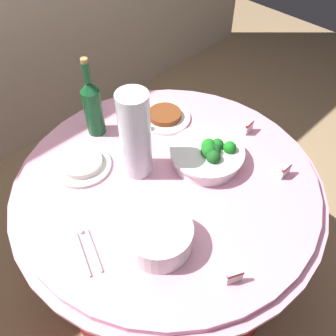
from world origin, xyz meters
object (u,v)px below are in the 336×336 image
food_plate_rice (82,164)px  label_placard_rear (249,127)px  food_plate_stir_fry (165,116)px  label_placard_front (235,277)px  wine_bottle (93,106)px  plate_stack (159,236)px  decorative_fruit_vase (136,140)px  label_placard_mid (286,170)px  serving_tongs (88,250)px  broccoli_bowl (208,155)px

food_plate_rice → label_placard_rear: bearing=-28.0°
food_plate_stir_fry → label_placard_front: bearing=-119.1°
wine_bottle → label_placard_front: wine_bottle is taller
food_plate_stir_fry → food_plate_rice: same height
label_placard_front → label_placard_rear: size_ratio=1.00×
plate_stack → label_placard_front: 0.25m
label_placard_rear → plate_stack: bearing=-168.8°
decorative_fruit_vase → plate_stack: bearing=-119.8°
label_placard_front → label_placard_mid: same height
food_plate_stir_fry → label_placard_mid: bearing=-81.1°
serving_tongs → food_plate_stir_fry: 0.68m
food_plate_rice → label_placard_front: size_ratio=4.00×
decorative_fruit_vase → label_placard_front: (-0.10, -0.53, -0.12)m
decorative_fruit_vase → food_plate_rice: decorative_fruit_vase is taller
broccoli_bowl → decorative_fruit_vase: size_ratio=0.82×
plate_stack → label_placard_mid: bearing=-12.4°
label_placard_front → food_plate_rice: bearing=93.7°
broccoli_bowl → plate_stack: size_ratio=1.33×
food_plate_stir_fry → label_placard_mid: (0.09, -0.55, 0.02)m
broccoli_bowl → wine_bottle: bearing=113.7°
decorative_fruit_vase → food_plate_rice: size_ratio=1.55×
food_plate_stir_fry → food_plate_rice: bearing=177.7°
broccoli_bowl → decorative_fruit_vase: 0.29m
food_plate_stir_fry → label_placard_mid: size_ratio=4.00×
plate_stack → label_placard_mid: plate_stack is taller
decorative_fruit_vase → label_placard_rear: size_ratio=6.18×
decorative_fruit_vase → food_plate_rice: (-0.14, 0.16, -0.13)m
food_plate_rice → food_plate_stir_fry: bearing=-2.3°
decorative_fruit_vase → wine_bottle: bearing=85.8°
broccoli_bowl → food_plate_stir_fry: (0.06, 0.30, -0.03)m
wine_bottle → food_plate_stir_fry: (0.26, -0.14, -0.12)m
plate_stack → food_plate_stir_fry: 0.62m
plate_stack → food_plate_rice: size_ratio=0.95×
serving_tongs → label_placard_rear: label_placard_rear is taller
label_placard_rear → label_placard_front: bearing=-146.8°
plate_stack → serving_tongs: plate_stack is taller
decorative_fruit_vase → food_plate_rice: 0.25m
plate_stack → label_placard_front: plate_stack is taller
wine_bottle → serving_tongs: (-0.36, -0.43, -0.12)m
food_plate_rice → wine_bottle: bearing=37.0°
plate_stack → food_plate_stir_fry: size_ratio=0.95×
decorative_fruit_vase → food_plate_stir_fry: bearing=27.0°
label_placard_mid → label_placard_rear: bearing=67.2°
wine_bottle → label_placard_front: 0.83m
food_plate_stir_fry → label_placard_mid: 0.55m
food_plate_stir_fry → label_placard_rear: 0.36m
broccoli_bowl → label_placard_rear: size_ratio=5.09×
wine_bottle → serving_tongs: wine_bottle is taller
serving_tongs → wine_bottle: bearing=50.1°
food_plate_stir_fry → food_plate_rice: (-0.42, 0.02, 0.00)m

